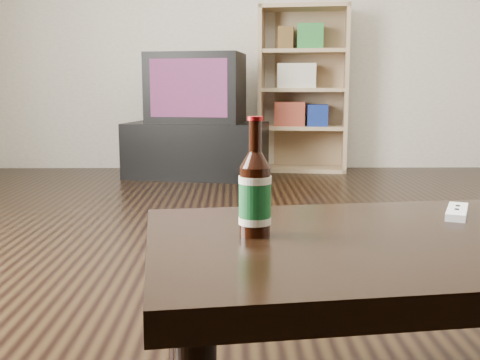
{
  "coord_description": "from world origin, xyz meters",
  "views": [
    {
      "loc": [
        -0.38,
        -2.06,
        0.71
      ],
      "look_at": [
        -0.36,
        -0.96,
        0.53
      ],
      "focal_mm": 42.0,
      "sensor_mm": 36.0,
      "label": 1
    }
  ],
  "objects_px": {
    "tv": "(196,88)",
    "coffee_table": "(420,260)",
    "tv_stand": "(197,150)",
    "bookshelf": "(302,87)",
    "beer_bottle": "(255,194)",
    "remote": "(457,212)"
  },
  "relations": [
    {
      "from": "tv",
      "to": "coffee_table",
      "type": "bearing_deg",
      "value": -67.77
    },
    {
      "from": "tv_stand",
      "to": "tv",
      "type": "distance_m",
      "value": 0.5
    },
    {
      "from": "tv_stand",
      "to": "tv",
      "type": "xyz_separation_m",
      "value": [
        -0.0,
        -0.0,
        0.5
      ]
    },
    {
      "from": "tv",
      "to": "coffee_table",
      "type": "relative_size",
      "value": 0.68
    },
    {
      "from": "tv_stand",
      "to": "coffee_table",
      "type": "xyz_separation_m",
      "value": [
        0.68,
        -3.42,
        0.14
      ]
    },
    {
      "from": "bookshelf",
      "to": "coffee_table",
      "type": "distance_m",
      "value": 3.84
    },
    {
      "from": "tv",
      "to": "bookshelf",
      "type": "distance_m",
      "value": 0.98
    },
    {
      "from": "bookshelf",
      "to": "beer_bottle",
      "type": "height_order",
      "value": "bookshelf"
    },
    {
      "from": "bookshelf",
      "to": "remote",
      "type": "xyz_separation_m",
      "value": [
        -0.08,
        -3.64,
        -0.31
      ]
    },
    {
      "from": "tv_stand",
      "to": "bookshelf",
      "type": "height_order",
      "value": "bookshelf"
    },
    {
      "from": "remote",
      "to": "coffee_table",
      "type": "bearing_deg",
      "value": -104.71
    },
    {
      "from": "tv_stand",
      "to": "bookshelf",
      "type": "relative_size",
      "value": 0.79
    },
    {
      "from": "tv_stand",
      "to": "tv",
      "type": "height_order",
      "value": "tv"
    },
    {
      "from": "tv",
      "to": "coffee_table",
      "type": "xyz_separation_m",
      "value": [
        0.68,
        -3.42,
        -0.36
      ]
    },
    {
      "from": "beer_bottle",
      "to": "tv_stand",
      "type": "bearing_deg",
      "value": 95.63
    },
    {
      "from": "bookshelf",
      "to": "beer_bottle",
      "type": "bearing_deg",
      "value": -89.85
    },
    {
      "from": "tv_stand",
      "to": "tv",
      "type": "bearing_deg",
      "value": -90.0
    },
    {
      "from": "bookshelf",
      "to": "beer_bottle",
      "type": "xyz_separation_m",
      "value": [
        -0.56,
        -3.81,
        -0.23
      ]
    },
    {
      "from": "bookshelf",
      "to": "remote",
      "type": "height_order",
      "value": "bookshelf"
    },
    {
      "from": "coffee_table",
      "to": "remote",
      "type": "distance_m",
      "value": 0.23
    },
    {
      "from": "bookshelf",
      "to": "beer_bottle",
      "type": "distance_m",
      "value": 3.86
    },
    {
      "from": "bookshelf",
      "to": "remote",
      "type": "distance_m",
      "value": 3.65
    }
  ]
}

